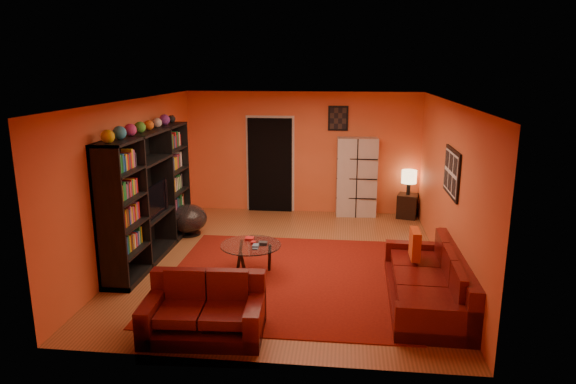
# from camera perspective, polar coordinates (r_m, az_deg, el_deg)

# --- Properties ---
(floor) EXTENTS (6.00, 6.00, 0.00)m
(floor) POSITION_cam_1_polar(r_m,az_deg,el_deg) (8.52, -0.19, -7.62)
(floor) COLOR brown
(floor) RESTS_ON ground
(ceiling) EXTENTS (6.00, 6.00, 0.00)m
(ceiling) POSITION_cam_1_polar(r_m,az_deg,el_deg) (7.95, -0.21, 10.10)
(ceiling) COLOR white
(ceiling) RESTS_ON wall_back
(wall_back) EXTENTS (6.00, 0.00, 6.00)m
(wall_back) POSITION_cam_1_polar(r_m,az_deg,el_deg) (11.07, 1.61, 4.38)
(wall_back) COLOR #E45F32
(wall_back) RESTS_ON floor
(wall_front) EXTENTS (6.00, 0.00, 6.00)m
(wall_front) POSITION_cam_1_polar(r_m,az_deg,el_deg) (5.29, -4.00, -6.31)
(wall_front) COLOR #E45F32
(wall_front) RESTS_ON floor
(wall_left) EXTENTS (0.00, 6.00, 6.00)m
(wall_left) POSITION_cam_1_polar(r_m,az_deg,el_deg) (8.78, -16.63, 1.30)
(wall_left) COLOR #E45F32
(wall_left) RESTS_ON floor
(wall_right) EXTENTS (0.00, 6.00, 6.00)m
(wall_right) POSITION_cam_1_polar(r_m,az_deg,el_deg) (8.24, 17.34, 0.44)
(wall_right) COLOR #E45F32
(wall_right) RESTS_ON floor
(rug) EXTENTS (3.60, 3.60, 0.01)m
(rug) POSITION_cam_1_polar(r_m,az_deg,el_deg) (7.87, -0.06, -9.47)
(rug) COLOR #61110B
(rug) RESTS_ON floor
(doorway) EXTENTS (0.95, 0.10, 2.04)m
(doorway) POSITION_cam_1_polar(r_m,az_deg,el_deg) (11.16, -2.00, 2.99)
(doorway) COLOR black
(doorway) RESTS_ON floor
(wall_art_right) EXTENTS (0.03, 1.00, 0.70)m
(wall_art_right) POSITION_cam_1_polar(r_m,az_deg,el_deg) (7.89, 17.75, 2.07)
(wall_art_right) COLOR black
(wall_art_right) RESTS_ON wall_right
(wall_art_back) EXTENTS (0.42, 0.03, 0.52)m
(wall_art_back) POSITION_cam_1_polar(r_m,az_deg,el_deg) (10.91, 5.59, 8.15)
(wall_art_back) COLOR black
(wall_art_back) RESTS_ON wall_back
(entertainment_unit) EXTENTS (0.45, 3.00, 2.10)m
(entertainment_unit) POSITION_cam_1_polar(r_m,az_deg,el_deg) (8.75, -15.16, -0.33)
(entertainment_unit) COLOR black
(entertainment_unit) RESTS_ON floor
(tv) EXTENTS (0.93, 0.12, 0.53)m
(tv) POSITION_cam_1_polar(r_m,az_deg,el_deg) (8.69, -14.98, -0.84)
(tv) COLOR black
(tv) RESTS_ON entertainment_unit
(sofa) EXTENTS (1.03, 2.39, 0.85)m
(sofa) POSITION_cam_1_polar(r_m,az_deg,el_deg) (7.28, 15.80, -9.64)
(sofa) COLOR #4B0A0A
(sofa) RESTS_ON rug
(loveseat) EXTENTS (1.45, 0.92, 0.85)m
(loveseat) POSITION_cam_1_polar(r_m,az_deg,el_deg) (6.36, -9.20, -12.80)
(loveseat) COLOR #4B0A0A
(loveseat) RESTS_ON rug
(throw_pillow) EXTENTS (0.12, 0.42, 0.42)m
(throw_pillow) POSITION_cam_1_polar(r_m,az_deg,el_deg) (7.62, 13.92, -5.64)
(throw_pillow) COLOR #CE4516
(throw_pillow) RESTS_ON sofa
(coffee_table) EXTENTS (0.93, 0.93, 0.46)m
(coffee_table) POSITION_cam_1_polar(r_m,az_deg,el_deg) (7.89, -4.15, -6.18)
(coffee_table) COLOR silver
(coffee_table) RESTS_ON floor
(storage_cabinet) EXTENTS (0.86, 0.42, 1.67)m
(storage_cabinet) POSITION_cam_1_polar(r_m,az_deg,el_deg) (10.92, 7.63, 1.65)
(storage_cabinet) COLOR beige
(storage_cabinet) RESTS_ON floor
(bowl_chair) EXTENTS (0.71, 0.71, 0.58)m
(bowl_chair) POSITION_cam_1_polar(r_m,az_deg,el_deg) (9.88, -11.03, -2.93)
(bowl_chair) COLOR black
(bowl_chair) RESTS_ON floor
(side_table) EXTENTS (0.49, 0.49, 0.50)m
(side_table) POSITION_cam_1_polar(r_m,az_deg,el_deg) (11.09, 13.13, -1.53)
(side_table) COLOR black
(side_table) RESTS_ON floor
(table_lamp) EXTENTS (0.31, 0.31, 0.52)m
(table_lamp) POSITION_cam_1_polar(r_m,az_deg,el_deg) (10.95, 13.30, 1.59)
(table_lamp) COLOR black
(table_lamp) RESTS_ON side_table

